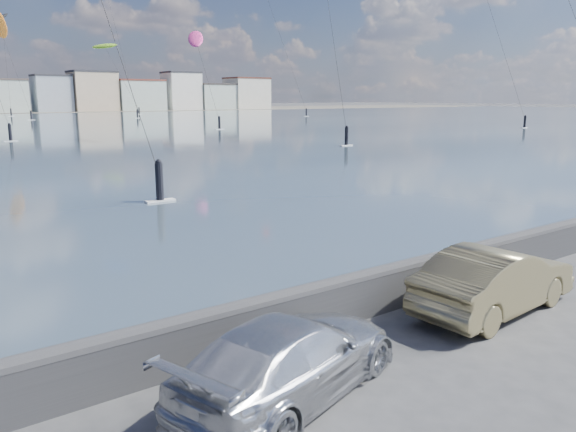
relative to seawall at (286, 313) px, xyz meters
name	(u,v)px	position (x,y,z in m)	size (l,w,h in m)	color
ground	(384,397)	(0.00, -2.70, -0.58)	(700.00, 700.00, 0.00)	#333335
seawall	(286,313)	(0.00, 0.00, 0.00)	(400.00, 0.36, 1.08)	#28282B
car_silver	(290,357)	(-1.19, -1.75, 0.09)	(1.87, 4.61, 1.34)	silver
car_champagne	(495,280)	(4.72, -1.51, 0.17)	(1.58, 4.54, 1.50)	tan
kitesurfer_1	(196,40)	(38.16, 77.69, 13.31)	(6.63, 17.31, 16.39)	#E5338C
kitesurfer_6	(105,47)	(49.30, 154.97, 17.91)	(7.73, 18.74, 19.80)	#8CD826
kitesurfer_12	(2,19)	(23.48, 155.23, 23.49)	(5.72, 13.87, 26.60)	black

